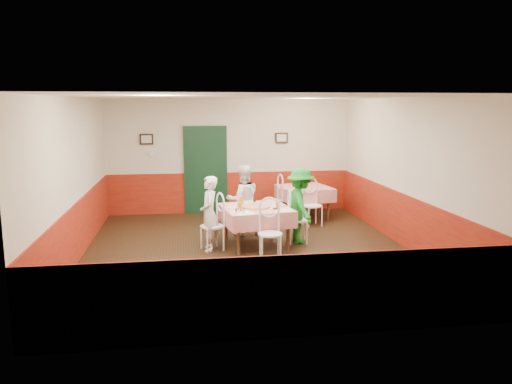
{
  "coord_description": "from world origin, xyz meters",
  "views": [
    {
      "loc": [
        -1.14,
        -8.79,
        2.68
      ],
      "look_at": [
        0.2,
        0.33,
        1.05
      ],
      "focal_mm": 35.0,
      "sensor_mm": 36.0,
      "label": 1
    }
  ],
  "objects": [
    {
      "name": "shaker_c",
      "position": [
        -0.22,
        -0.09,
        0.81
      ],
      "size": [
        0.04,
        0.04,
        0.09
      ],
      "primitive_type": "cylinder",
      "rotation": [
        0.0,
        0.0,
        0.15
      ],
      "color": "#B23319",
      "rests_on": "main_table"
    },
    {
      "name": "chair_right",
      "position": [
        1.04,
        0.46,
        0.45
      ],
      "size": [
        0.46,
        0.46,
        0.9
      ],
      "primitive_type": null,
      "rotation": [
        0.0,
        0.0,
        1.47
      ],
      "color": "white",
      "rests_on": "ground"
    },
    {
      "name": "second_table",
      "position": [
        1.68,
        2.51,
        0.38
      ],
      "size": [
        1.29,
        1.29,
        0.77
      ],
      "primitive_type": "cube",
      "rotation": [
        0.0,
        0.0,
        0.16
      ],
      "color": "red",
      "rests_on": "ground"
    },
    {
      "name": "front_wall",
      "position": [
        0.0,
        -3.5,
        1.4
      ],
      "size": [
        6.0,
        0.1,
        2.8
      ],
      "primitive_type": "cube",
      "color": "beige",
      "rests_on": "ground"
    },
    {
      "name": "ceiling",
      "position": [
        0.0,
        0.0,
        2.8
      ],
      "size": [
        7.0,
        7.0,
        0.0
      ],
      "primitive_type": "plane",
      "color": "white",
      "rests_on": "back_wall"
    },
    {
      "name": "wallet",
      "position": [
        0.55,
        0.08,
        0.77
      ],
      "size": [
        0.12,
        0.11,
        0.02
      ],
      "primitive_type": "cube",
      "rotation": [
        0.0,
        0.0,
        0.15
      ],
      "color": "black",
      "rests_on": "main_table"
    },
    {
      "name": "glass_c",
      "position": [
        -0.03,
        0.71,
        0.83
      ],
      "size": [
        0.09,
        0.09,
        0.14
      ],
      "primitive_type": "cylinder",
      "rotation": [
        0.0,
        0.0,
        0.15
      ],
      "color": "#BF7219",
      "rests_on": "main_table"
    },
    {
      "name": "plate_far",
      "position": [
        0.15,
        0.76,
        0.77
      ],
      "size": [
        0.28,
        0.28,
        0.01
      ],
      "primitive_type": "cylinder",
      "rotation": [
        0.0,
        0.0,
        0.15
      ],
      "color": "white",
      "rests_on": "main_table"
    },
    {
      "name": "chair_left",
      "position": [
        -0.64,
        0.2,
        0.45
      ],
      "size": [
        0.53,
        0.53,
        0.9
      ],
      "primitive_type": null,
      "rotation": [
        0.0,
        0.0,
        -1.24
      ],
      "color": "white",
      "rests_on": "ground"
    },
    {
      "name": "wainscot_left",
      "position": [
        -2.98,
        0.0,
        0.5
      ],
      "size": [
        0.03,
        7.0,
        1.0
      ],
      "primitive_type": "cube",
      "color": "maroon",
      "rests_on": "ground"
    },
    {
      "name": "glass_b",
      "position": [
        0.58,
        0.18,
        0.83
      ],
      "size": [
        0.08,
        0.08,
        0.13
      ],
      "primitive_type": "cylinder",
      "rotation": [
        0.0,
        0.0,
        0.15
      ],
      "color": "#BF7219",
      "rests_on": "main_table"
    },
    {
      "name": "glass_a",
      "position": [
        -0.14,
        0.02,
        0.84
      ],
      "size": [
        0.1,
        0.1,
        0.16
      ],
      "primitive_type": "cylinder",
      "rotation": [
        0.0,
        0.0,
        0.15
      ],
      "color": "#BF7219",
      "rests_on": "main_table"
    },
    {
      "name": "diner_left",
      "position": [
        -0.69,
        0.19,
        0.69
      ],
      "size": [
        0.33,
        0.51,
        1.39
      ],
      "primitive_type": "imported",
      "rotation": [
        0.0,
        0.0,
        -1.58
      ],
      "color": "gray",
      "rests_on": "ground"
    },
    {
      "name": "chair_near",
      "position": [
        0.33,
        -0.51,
        0.45
      ],
      "size": [
        0.44,
        0.44,
        0.9
      ],
      "primitive_type": null,
      "rotation": [
        0.0,
        0.0,
        -0.06
      ],
      "color": "white",
      "rests_on": "ground"
    },
    {
      "name": "main_table",
      "position": [
        0.2,
        0.33,
        0.38
      ],
      "size": [
        1.39,
        1.39,
        0.77
      ],
      "primitive_type": "cube",
      "rotation": [
        0.0,
        0.0,
        0.15
      ],
      "color": "red",
      "rests_on": "ground"
    },
    {
      "name": "picture_right",
      "position": [
        1.3,
        3.45,
        1.85
      ],
      "size": [
        0.32,
        0.03,
        0.26
      ],
      "primitive_type": "cube",
      "color": "black",
      "rests_on": "back_wall"
    },
    {
      "name": "back_wall",
      "position": [
        0.0,
        3.5,
        1.4
      ],
      "size": [
        6.0,
        0.1,
        2.8
      ],
      "primitive_type": "cube",
      "color": "beige",
      "rests_on": "ground"
    },
    {
      "name": "plate_right",
      "position": [
        0.63,
        0.39,
        0.77
      ],
      "size": [
        0.28,
        0.28,
        0.01
      ],
      "primitive_type": "cylinder",
      "rotation": [
        0.0,
        0.0,
        0.15
      ],
      "color": "white",
      "rests_on": "main_table"
    },
    {
      "name": "chair_far",
      "position": [
        0.07,
        1.17,
        0.45
      ],
      "size": [
        0.46,
        0.46,
        0.9
      ],
      "primitive_type": null,
      "rotation": [
        0.0,
        0.0,
        3.24
      ],
      "color": "white",
      "rests_on": "ground"
    },
    {
      "name": "picture_left",
      "position": [
        -2.0,
        3.45,
        1.85
      ],
      "size": [
        0.32,
        0.03,
        0.26
      ],
      "primitive_type": "cube",
      "color": "black",
      "rests_on": "back_wall"
    },
    {
      "name": "chair_second_a",
      "position": [
        0.93,
        2.51,
        0.45
      ],
      "size": [
        0.48,
        0.48,
        0.9
      ],
      "primitive_type": null,
      "rotation": [
        0.0,
        0.0,
        -1.41
      ],
      "color": "white",
      "rests_on": "ground"
    },
    {
      "name": "wainscot_back",
      "position": [
        0.0,
        3.48,
        0.5
      ],
      "size": [
        6.0,
        0.03,
        1.0
      ],
      "primitive_type": "cube",
      "color": "maroon",
      "rests_on": "ground"
    },
    {
      "name": "door",
      "position": [
        -0.6,
        3.45,
        1.05
      ],
      "size": [
        0.96,
        0.06,
        2.1
      ],
      "primitive_type": "cube",
      "color": "black",
      "rests_on": "ground"
    },
    {
      "name": "plate_left",
      "position": [
        -0.22,
        0.29,
        0.77
      ],
      "size": [
        0.28,
        0.28,
        0.01
      ],
      "primitive_type": "cylinder",
      "rotation": [
        0.0,
        0.0,
        0.15
      ],
      "color": "white",
      "rests_on": "main_table"
    },
    {
      "name": "menu_right",
      "position": [
        0.66,
        0.02,
        0.76
      ],
      "size": [
        0.32,
        0.42,
        0.0
      ],
      "primitive_type": "cube",
      "rotation": [
        0.0,
        0.0,
        -0.06
      ],
      "color": "white",
      "rests_on": "main_table"
    },
    {
      "name": "diner_right",
      "position": [
        1.09,
        0.46,
        0.73
      ],
      "size": [
        0.63,
        0.99,
        1.47
      ],
      "primitive_type": "imported",
      "rotation": [
        0.0,
        0.0,
        1.66
      ],
      "color": "gray",
      "rests_on": "ground"
    },
    {
      "name": "shaker_a",
      "position": [
        -0.18,
        -0.15,
        0.81
      ],
      "size": [
        0.04,
        0.04,
        0.09
      ],
      "primitive_type": "cylinder",
      "rotation": [
        0.0,
        0.0,
        0.15
      ],
      "color": "silver",
      "rests_on": "main_table"
    },
    {
      "name": "thermostat",
      "position": [
        -1.9,
        3.45,
        1.5
      ],
      "size": [
        0.1,
        0.03,
        0.1
      ],
      "primitive_type": "cube",
      "color": "white",
      "rests_on": "back_wall"
    },
    {
      "name": "wainscot_right",
      "position": [
        2.98,
        0.0,
        0.5
      ],
      "size": [
        0.03,
        7.0,
        1.0
      ],
      "primitive_type": "cube",
      "color": "maroon",
      "rests_on": "ground"
    },
    {
      "name": "menu_left",
      "position": [
        -0.1,
        -0.14,
        0.76
      ],
      "size": [
        0.4,
        0.47,
        0.0
      ],
      "primitive_type": "cube",
      "rotation": [
        0.0,
        0.0,
        0.29
      ],
      "color": "white",
      "rests_on": "main_table"
    },
    {
      "name": "beer_bottle",
      "position": [
        0.23,
        0.75,
        0.86
      ],
      "size": [
        0.06,
        0.06,
        0.21
      ],
      "primitive_type": "cylinder",
      "rotation": [
        0.0,
        0.0,
        0.15
      ],
      "color": "#381C0A",
      "rests_on": "main_table"
    },
    {
      "name": "diner_far",
      "position": [
        0.06,
        1.22,
        0.73
      ],
      "size": [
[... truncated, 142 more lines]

